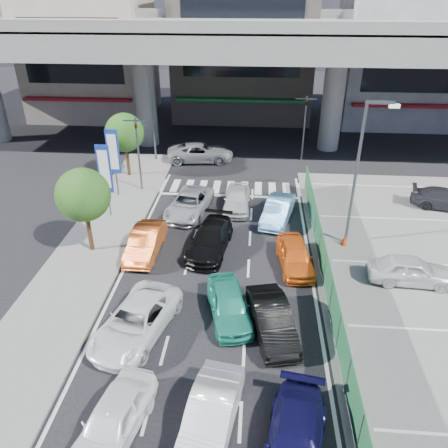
# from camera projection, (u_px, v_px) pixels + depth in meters

# --- Properties ---
(ground) EXTENTS (120.00, 120.00, 0.00)m
(ground) POSITION_uv_depth(u_px,v_px,m) (212.00, 304.00, 20.04)
(ground) COLOR black
(ground) RESTS_ON ground
(parking_lot) EXTENTS (12.00, 28.00, 0.06)m
(parking_lot) POSITION_uv_depth(u_px,v_px,m) (443.00, 289.00, 21.01)
(parking_lot) COLOR slate
(parking_lot) RESTS_ON ground
(sidewalk_left) EXTENTS (4.00, 30.00, 0.12)m
(sidewalk_left) POSITION_uv_depth(u_px,v_px,m) (93.00, 250.00, 23.98)
(sidewalk_left) COLOR slate
(sidewalk_left) RESTS_ON ground
(fence_run) EXTENTS (0.16, 22.00, 1.80)m
(fence_run) POSITION_uv_depth(u_px,v_px,m) (328.00, 281.00, 20.11)
(fence_run) COLOR #1E5832
(fence_run) RESTS_ON ground
(expressway) EXTENTS (64.00, 14.00, 10.75)m
(expressway) POSITION_uv_depth(u_px,v_px,m) (239.00, 41.00, 34.91)
(expressway) COLOR slate
(expressway) RESTS_ON ground
(building_west) EXTENTS (12.00, 10.90, 13.00)m
(building_west) POSITION_uv_depth(u_px,v_px,m) (91.00, 51.00, 45.80)
(building_west) COLOR gray
(building_west) RESTS_ON ground
(building_center) EXTENTS (14.00, 10.90, 15.00)m
(building_center) POSITION_uv_depth(u_px,v_px,m) (244.00, 42.00, 45.08)
(building_center) COLOR gray
(building_center) RESTS_ON ground
(building_east) EXTENTS (12.00, 10.90, 12.00)m
(building_east) POSITION_uv_depth(u_px,v_px,m) (402.00, 60.00, 43.83)
(building_east) COLOR gray
(building_east) RESTS_ON ground
(traffic_light_left) EXTENTS (1.60, 1.24, 5.20)m
(traffic_light_left) POSITION_uv_depth(u_px,v_px,m) (137.00, 137.00, 28.99)
(traffic_light_left) COLOR #595B60
(traffic_light_left) RESTS_ON ground
(traffic_light_right) EXTENTS (1.60, 1.24, 5.20)m
(traffic_light_right) POSITION_uv_depth(u_px,v_px,m) (306.00, 113.00, 34.28)
(traffic_light_right) COLOR #595B60
(traffic_light_right) RESTS_ON ground
(street_lamp_right) EXTENTS (1.65, 0.22, 8.00)m
(street_lamp_right) POSITION_uv_depth(u_px,v_px,m) (361.00, 164.00, 22.44)
(street_lamp_right) COLOR #595B60
(street_lamp_right) RESTS_ON ground
(street_lamp_left) EXTENTS (1.65, 0.22, 8.00)m
(street_lamp_left) POSITION_uv_depth(u_px,v_px,m) (154.00, 102.00, 33.82)
(street_lamp_left) COLOR #595B60
(street_lamp_left) RESTS_ON ground
(signboard_near) EXTENTS (0.80, 0.14, 4.70)m
(signboard_near) POSITION_uv_depth(u_px,v_px,m) (105.00, 171.00, 26.00)
(signboard_near) COLOR #595B60
(signboard_near) RESTS_ON ground
(signboard_far) EXTENTS (0.80, 0.14, 4.70)m
(signboard_far) POSITION_uv_depth(u_px,v_px,m) (113.00, 154.00, 28.64)
(signboard_far) COLOR #595B60
(signboard_far) RESTS_ON ground
(tree_near) EXTENTS (2.80, 2.80, 4.80)m
(tree_near) POSITION_uv_depth(u_px,v_px,m) (83.00, 195.00, 22.35)
(tree_near) COLOR #382314
(tree_near) RESTS_ON ground
(tree_far) EXTENTS (2.80, 2.80, 4.80)m
(tree_far) POSITION_uv_depth(u_px,v_px,m) (125.00, 133.00, 31.55)
(tree_far) COLOR #382314
(tree_far) RESTS_ON ground
(van_white_back_left) EXTENTS (2.44, 4.30, 1.38)m
(van_white_back_left) POSITION_uv_depth(u_px,v_px,m) (113.00, 420.00, 13.98)
(van_white_back_left) COLOR white
(van_white_back_left) RESTS_ON ground
(hatch_white_back_mid) EXTENTS (2.10, 4.37, 1.38)m
(hatch_white_back_mid) POSITION_uv_depth(u_px,v_px,m) (211.00, 416.00, 14.11)
(hatch_white_back_mid) COLOR white
(hatch_white_back_mid) RESTS_ON ground
(minivan_navy_back) EXTENTS (2.51, 4.68, 1.29)m
(minivan_navy_back) POSITION_uv_depth(u_px,v_px,m) (295.00, 443.00, 13.34)
(minivan_navy_back) COLOR #0D0C34
(minivan_navy_back) RESTS_ON ground
(sedan_white_mid_left) EXTENTS (3.48, 5.39, 1.38)m
(sedan_white_mid_left) POSITION_uv_depth(u_px,v_px,m) (136.00, 321.00, 18.06)
(sedan_white_mid_left) COLOR white
(sedan_white_mid_left) RESTS_ON ground
(taxi_teal_mid) EXTENTS (2.56, 4.32, 1.38)m
(taxi_teal_mid) POSITION_uv_depth(u_px,v_px,m) (229.00, 304.00, 18.99)
(taxi_teal_mid) COLOR teal
(taxi_teal_mid) RESTS_ON ground
(hatch_black_mid_right) EXTENTS (2.37, 4.41, 1.38)m
(hatch_black_mid_right) POSITION_uv_depth(u_px,v_px,m) (272.00, 320.00, 18.13)
(hatch_black_mid_right) COLOR black
(hatch_black_mid_right) RESTS_ON ground
(taxi_orange_left) EXTENTS (1.56, 4.22, 1.38)m
(taxi_orange_left) POSITION_uv_depth(u_px,v_px,m) (146.00, 242.00, 23.50)
(taxi_orange_left) COLOR #D1541D
(taxi_orange_left) RESTS_ON ground
(sedan_black_mid) EXTENTS (2.51, 4.96, 1.38)m
(sedan_black_mid) POSITION_uv_depth(u_px,v_px,m) (210.00, 240.00, 23.72)
(sedan_black_mid) COLOR black
(sedan_black_mid) RESTS_ON ground
(taxi_orange_right) EXTENTS (2.05, 4.11, 1.35)m
(taxi_orange_right) POSITION_uv_depth(u_px,v_px,m) (295.00, 255.00, 22.38)
(taxi_orange_right) COLOR orange
(taxi_orange_right) RESTS_ON ground
(wagon_silver_front_left) EXTENTS (2.97, 5.11, 1.34)m
(wagon_silver_front_left) POSITION_uv_depth(u_px,v_px,m) (189.00, 204.00, 27.58)
(wagon_silver_front_left) COLOR #9FA3A7
(wagon_silver_front_left) RESTS_ON ground
(sedan_white_front_mid) EXTENTS (1.66, 4.06, 1.38)m
(sedan_white_front_mid) POSITION_uv_depth(u_px,v_px,m) (237.00, 199.00, 28.14)
(sedan_white_front_mid) COLOR silver
(sedan_white_front_mid) RESTS_ON ground
(kei_truck_front_right) EXTENTS (2.38, 4.41, 1.38)m
(kei_truck_front_right) POSITION_uv_depth(u_px,v_px,m) (278.00, 210.00, 26.73)
(kei_truck_front_right) COLOR #558DC0
(kei_truck_front_right) RESTS_ON ground
(crossing_wagon_silver) EXTENTS (5.57, 3.04, 1.48)m
(crossing_wagon_silver) POSITION_uv_depth(u_px,v_px,m) (201.00, 152.00, 35.61)
(crossing_wagon_silver) COLOR gray
(crossing_wagon_silver) RESTS_ON ground
(parked_sedan_white) EXTENTS (4.16, 1.90, 1.38)m
(parked_sedan_white) POSITION_uv_depth(u_px,v_px,m) (411.00, 270.00, 21.12)
(parked_sedan_white) COLOR silver
(parked_sedan_white) RESTS_ON parking_lot
(parked_sedan_dgrey) EXTENTS (4.68, 2.82, 1.27)m
(parked_sedan_dgrey) POSITION_uv_depth(u_px,v_px,m) (447.00, 199.00, 28.09)
(parked_sedan_dgrey) COLOR #29292E
(parked_sedan_dgrey) RESTS_ON parking_lot
(traffic_cone) EXTENTS (0.42, 0.42, 0.68)m
(traffic_cone) POSITION_uv_depth(u_px,v_px,m) (344.00, 240.00, 24.28)
(traffic_cone) COLOR red
(traffic_cone) RESTS_ON parking_lot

